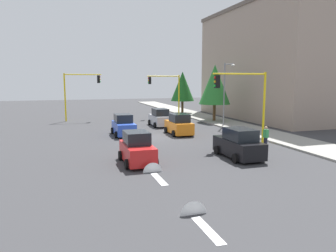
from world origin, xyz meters
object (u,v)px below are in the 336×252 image
(car_black, at_px, (239,144))
(pedestrian_crossing, at_px, (266,137))
(tree_roadside_far, at_px, (182,86))
(traffic_signal_far_left, at_px, (167,88))
(street_lamp_curbside, at_px, (226,87))
(car_blue, at_px, (124,126))
(car_red, at_px, (137,149))
(car_silver, at_px, (160,118))
(car_orange, at_px, (179,125))
(traffic_signal_near_left, at_px, (244,94))
(traffic_signal_far_right, at_px, (79,88))
(tree_roadside_mid, at_px, (215,85))

(car_black, bearing_deg, pedestrian_crossing, 118.88)
(tree_roadside_far, bearing_deg, traffic_signal_far_left, -43.41)
(street_lamp_curbside, relative_size, car_blue, 1.77)
(street_lamp_curbside, distance_m, tree_roadside_far, 14.39)
(car_red, bearing_deg, car_silver, 158.70)
(tree_roadside_far, xyz_separation_m, car_orange, (17.53, -6.83, -3.29))
(traffic_signal_far_left, distance_m, car_red, 24.73)
(car_red, bearing_deg, traffic_signal_near_left, 106.98)
(tree_roadside_far, xyz_separation_m, pedestrian_crossing, (25.55, -2.80, -3.27))
(car_black, bearing_deg, car_orange, -176.09)
(car_black, height_order, car_blue, same)
(car_orange, distance_m, pedestrian_crossing, 8.98)
(pedestrian_crossing, bearing_deg, car_black, -61.12)
(car_orange, height_order, pedestrian_crossing, car_orange)
(tree_roadside_far, bearing_deg, street_lamp_curbside, -1.19)
(car_blue, relative_size, pedestrian_crossing, 2.32)
(traffic_signal_far_right, height_order, car_black, traffic_signal_far_right)
(tree_roadside_far, relative_size, car_silver, 1.65)
(car_orange, xyz_separation_m, car_red, (9.25, -6.06, -0.00))
(tree_roadside_mid, distance_m, car_blue, 14.42)
(traffic_signal_far_right, bearing_deg, car_black, 21.22)
(traffic_signal_near_left, relative_size, tree_roadside_far, 0.90)
(tree_roadside_far, relative_size, car_blue, 1.62)
(traffic_signal_far_left, distance_m, car_blue, 15.14)
(car_black, distance_m, car_orange, 9.90)
(car_red, bearing_deg, car_orange, 146.78)
(traffic_signal_far_right, relative_size, tree_roadside_mid, 0.85)
(street_lamp_curbside, height_order, tree_roadside_mid, street_lamp_curbside)
(traffic_signal_near_left, xyz_separation_m, car_orange, (-6.47, -3.03, -3.16))
(car_silver, bearing_deg, traffic_signal_far_right, -132.81)
(tree_roadside_far, height_order, car_orange, tree_roadside_far)
(car_orange, bearing_deg, car_silver, -178.48)
(car_black, bearing_deg, car_silver, -176.98)
(traffic_signal_near_left, xyz_separation_m, car_black, (3.40, -2.36, -3.16))
(traffic_signal_far_left, xyz_separation_m, car_blue, (12.37, -8.12, -3.20))
(traffic_signal_near_left, distance_m, traffic_signal_far_left, 20.00)
(car_red, height_order, pedestrian_crossing, car_red)
(street_lamp_curbside, relative_size, car_red, 1.90)
(traffic_signal_near_left, xyz_separation_m, traffic_signal_far_left, (-20.00, 0.01, 0.04))
(traffic_signal_near_left, distance_m, car_blue, 11.57)
(car_black, height_order, car_orange, same)
(pedestrian_crossing, bearing_deg, car_silver, -163.25)
(car_black, relative_size, car_blue, 1.04)
(traffic_signal_near_left, distance_m, tree_roadside_mid, 14.65)
(traffic_signal_near_left, height_order, car_blue, traffic_signal_near_left)
(traffic_signal_near_left, bearing_deg, car_red, -73.02)
(tree_roadside_mid, height_order, car_red, tree_roadside_mid)
(traffic_signal_far_left, height_order, pedestrian_crossing, traffic_signal_far_left)
(traffic_signal_far_right, bearing_deg, car_red, 5.91)
(tree_roadside_mid, xyz_separation_m, car_silver, (1.65, -7.48, -3.68))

